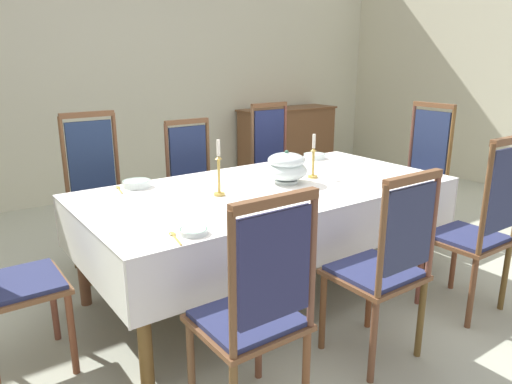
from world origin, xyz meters
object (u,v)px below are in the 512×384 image
at_px(chair_north_b, 196,182).
at_px(spoon_secondary, 174,235).
at_px(chair_head_west, 0,265).
at_px(spoon_primary, 118,188).
at_px(chair_south_b, 385,264).
at_px(bowl_near_left, 137,183).
at_px(sideboard, 287,140).
at_px(chair_head_east, 419,174).
at_px(soup_tureen, 286,167).
at_px(bowl_near_right, 194,231).
at_px(chair_north_c, 276,166).
at_px(candlestick_east, 313,161).
at_px(dining_table, 269,196).
at_px(chair_south_a, 256,310).
at_px(chair_north_a, 99,193).
at_px(chair_south_c, 479,226).
at_px(candlestick_west, 219,173).
at_px(bowl_far_left, 315,156).

height_order(chair_north_b, spoon_secondary, chair_north_b).
distance_m(chair_head_west, spoon_primary, 0.96).
height_order(chair_south_b, bowl_near_left, chair_south_b).
bearing_deg(spoon_secondary, sideboard, 54.75).
distance_m(chair_head_west, chair_head_east, 3.29).
distance_m(soup_tureen, bowl_near_right, 1.12).
bearing_deg(chair_north_c, candlestick_east, 65.53).
bearing_deg(chair_north_c, sideboard, -131.73).
distance_m(dining_table, chair_south_a, 1.32).
distance_m(bowl_near_left, bowl_near_right, 1.00).
xyz_separation_m(chair_south_a, sideboard, (3.19, 3.72, -0.11)).
bearing_deg(sideboard, dining_table, 48.90).
xyz_separation_m(chair_south_a, chair_north_a, (0.00, 2.03, 0.03)).
relative_size(chair_south_c, candlestick_east, 3.66).
distance_m(chair_south_b, bowl_near_left, 1.68).
distance_m(chair_head_east, spoon_secondary, 2.64).
relative_size(chair_head_west, candlestick_west, 3.45).
bearing_deg(chair_head_west, chair_north_b, 121.78).
bearing_deg(chair_south_b, chair_north_b, 90.00).
relative_size(chair_north_a, soup_tureen, 4.16).
xyz_separation_m(dining_table, chair_south_a, (-0.83, -1.01, -0.11)).
distance_m(chair_north_c, candlestick_west, 1.64).
height_order(soup_tureen, bowl_near_left, soup_tureen).
bearing_deg(chair_south_b, chair_north_a, 111.98).
relative_size(candlestick_west, bowl_near_right, 2.49).
relative_size(chair_head_east, bowl_far_left, 6.45).
bearing_deg(chair_head_west, chair_south_b, 58.25).
relative_size(soup_tureen, spoon_secondary, 1.63).
relative_size(dining_table, spoon_secondary, 14.02).
distance_m(chair_north_b, chair_head_east, 1.95).
xyz_separation_m(chair_south_b, sideboard, (2.37, 3.72, -0.10)).
distance_m(chair_south_a, sideboard, 4.90).
bearing_deg(chair_head_east, chair_south_a, 112.22).
bearing_deg(chair_south_a, chair_north_a, 90.00).
distance_m(spoon_primary, spoon_secondary, 1.00).
height_order(dining_table, chair_south_c, chair_south_c).
height_order(chair_north_a, spoon_secondary, chair_north_a).
xyz_separation_m(chair_south_c, soup_tureen, (-0.71, 1.02, 0.28)).
bearing_deg(chair_south_a, bowl_near_right, 91.56).
bearing_deg(bowl_far_left, soup_tureen, -145.22).
relative_size(chair_south_a, bowl_far_left, 5.83).
xyz_separation_m(bowl_far_left, spoon_primary, (-1.71, 0.02, -0.02)).
distance_m(chair_south_c, sideboard, 4.02).
bearing_deg(chair_south_c, chair_south_a, 179.87).
bearing_deg(dining_table, chair_north_a, 129.25).
bearing_deg(chair_north_a, dining_table, 129.25).
distance_m(chair_north_a, bowl_far_left, 1.78).
bearing_deg(dining_table, chair_north_b, 90.77).
xyz_separation_m(bowl_near_right, spoon_secondary, (-0.10, 0.03, -0.01)).
relative_size(dining_table, sideboard, 1.72).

